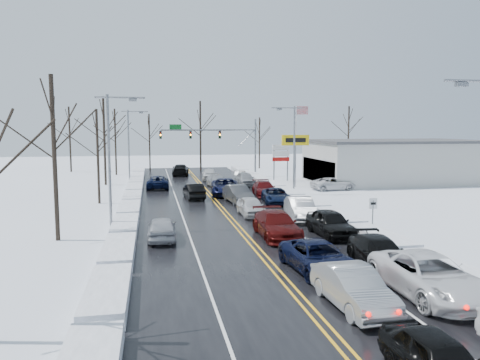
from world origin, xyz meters
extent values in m
plane|color=white|center=(0.00, 0.00, 0.00)|extent=(160.00, 160.00, 0.00)
cube|color=black|center=(0.00, 2.00, 0.01)|extent=(14.00, 84.00, 0.01)
cube|color=white|center=(-7.60, 2.00, 0.00)|extent=(1.65, 72.00, 0.65)
cube|color=white|center=(7.60, 2.00, 0.00)|extent=(1.65, 72.00, 0.65)
cylinder|color=slate|center=(8.50, 28.00, 4.00)|extent=(0.24, 0.24, 8.00)
cylinder|color=slate|center=(2.00, 28.00, 6.50)|extent=(13.00, 0.18, 0.18)
cylinder|color=slate|center=(7.30, 28.00, 5.40)|extent=(2.33, 0.10, 2.33)
cube|color=#0C591E|center=(-2.50, 28.00, 6.90)|extent=(1.60, 0.08, 0.70)
cube|color=black|center=(3.50, 28.00, 5.85)|extent=(0.32, 0.25, 1.05)
sphere|color=#3F0705|center=(3.50, 27.84, 6.15)|extent=(0.20, 0.20, 0.20)
sphere|color=orange|center=(3.50, 27.84, 5.85)|extent=(0.22, 0.22, 0.22)
sphere|color=black|center=(3.50, 27.84, 5.55)|extent=(0.20, 0.20, 0.20)
cube|color=black|center=(-0.50, 28.00, 5.85)|extent=(0.32, 0.25, 1.05)
sphere|color=#3F0705|center=(-0.50, 27.84, 6.15)|extent=(0.20, 0.20, 0.20)
sphere|color=orange|center=(-0.50, 27.84, 5.85)|extent=(0.22, 0.22, 0.22)
sphere|color=black|center=(-0.50, 27.84, 5.55)|extent=(0.20, 0.20, 0.20)
cube|color=black|center=(-4.50, 28.00, 5.85)|extent=(0.32, 0.25, 1.05)
sphere|color=#3F0705|center=(-4.50, 27.84, 6.15)|extent=(0.20, 0.20, 0.20)
sphere|color=orange|center=(-4.50, 27.84, 5.85)|extent=(0.22, 0.22, 0.22)
sphere|color=black|center=(-4.50, 27.84, 5.55)|extent=(0.20, 0.20, 0.20)
cylinder|color=slate|center=(10.50, 16.00, 2.80)|extent=(0.20, 0.20, 5.60)
cube|color=yellow|center=(10.50, 16.00, 5.40)|extent=(3.20, 0.30, 1.20)
cube|color=black|center=(10.50, 15.83, 5.40)|extent=(2.40, 0.04, 0.50)
cylinder|color=slate|center=(9.60, 22.00, 2.00)|extent=(0.16, 0.16, 4.00)
cylinder|color=slate|center=(11.40, 22.00, 2.00)|extent=(0.16, 0.16, 4.00)
cube|color=white|center=(10.50, 22.00, 4.30)|extent=(2.20, 0.22, 0.70)
cube|color=white|center=(10.50, 22.00, 3.50)|extent=(2.20, 0.22, 0.70)
cube|color=#AF100D|center=(10.50, 22.00, 2.80)|extent=(2.20, 0.22, 0.50)
cylinder|color=slate|center=(8.20, -8.00, 1.10)|extent=(0.08, 0.08, 2.20)
cube|color=white|center=(8.20, -8.00, 2.00)|extent=(0.55, 0.05, 0.70)
cube|color=black|center=(8.20, -8.04, 2.00)|extent=(0.35, 0.02, 0.15)
cylinder|color=silver|center=(15.00, 30.00, 5.00)|extent=(0.14, 0.14, 10.00)
cube|color=#A4A49F|center=(24.00, 18.00, 2.50)|extent=(20.00, 12.00, 5.00)
cube|color=#262628|center=(14.05, 18.00, 1.60)|extent=(0.10, 11.00, 2.80)
cube|color=#3F3F42|center=(24.00, 18.00, 5.15)|extent=(20.40, 12.40, 0.30)
cylinder|color=slate|center=(7.70, -18.00, 8.80)|extent=(3.20, 0.12, 0.12)
cube|color=slate|center=(6.90, -18.00, 8.65)|extent=(0.50, 0.25, 0.18)
cylinder|color=slate|center=(8.50, 10.00, 4.50)|extent=(0.18, 0.18, 9.00)
cylinder|color=slate|center=(7.70, 10.00, 8.80)|extent=(3.20, 0.12, 0.12)
cube|color=slate|center=(6.90, 10.00, 8.65)|extent=(0.50, 0.25, 0.18)
cylinder|color=slate|center=(-8.50, -4.00, 4.50)|extent=(0.18, 0.18, 9.00)
cylinder|color=slate|center=(-7.70, -4.00, 8.80)|extent=(3.20, 0.12, 0.12)
cube|color=slate|center=(-6.90, -4.00, 8.65)|extent=(0.50, 0.25, 0.18)
cylinder|color=slate|center=(-8.50, 24.00, 4.50)|extent=(0.18, 0.18, 9.00)
cylinder|color=slate|center=(-7.70, 24.00, 8.80)|extent=(3.20, 0.12, 0.12)
cube|color=slate|center=(-6.90, 24.00, 8.65)|extent=(0.50, 0.25, 0.18)
cylinder|color=#2D231C|center=(-11.50, -6.00, 5.00)|extent=(0.27, 0.27, 10.00)
cylinder|color=#2D231C|center=(-10.50, 8.00, 4.25)|extent=(0.23, 0.23, 8.50)
cylinder|color=#2D231C|center=(-11.20, 22.00, 5.25)|extent=(0.28, 0.28, 10.50)
cylinder|color=#2D231C|center=(-10.80, 34.00, 4.75)|extent=(0.25, 0.25, 9.50)
cylinder|color=#2D231C|center=(-18.00, 40.00, 5.00)|extent=(0.27, 0.27, 10.00)
cylinder|color=#2D231C|center=(-6.00, 41.00, 4.50)|extent=(0.24, 0.24, 9.00)
cylinder|color=#2D231C|center=(2.00, 39.00, 5.50)|extent=(0.29, 0.29, 11.00)
cylinder|color=#2D231C|center=(12.00, 40.50, 4.25)|extent=(0.23, 0.23, 8.50)
cylinder|color=#2D231C|center=(28.00, 41.00, 5.25)|extent=(0.28, 0.28, 10.50)
imported|color=#95989C|center=(1.70, -19.42, 0.00)|extent=(1.87, 4.83, 1.57)
imported|color=black|center=(1.93, -14.97, 0.00)|extent=(2.80, 5.41, 1.46)
imported|color=#440A09|center=(1.85, -7.73, 0.00)|extent=(2.28, 5.57, 1.61)
imported|color=silver|center=(1.78, -0.45, 0.00)|extent=(1.79, 4.33, 1.47)
imported|color=#383A3D|center=(1.91, 5.87, 0.00)|extent=(2.26, 5.05, 1.61)
imported|color=black|center=(1.58, 10.96, 0.00)|extent=(3.43, 6.31, 1.68)
imported|color=#989B9F|center=(1.63, 17.53, 0.00)|extent=(2.42, 4.93, 1.38)
imported|color=silver|center=(1.59, 24.45, 0.00)|extent=(2.30, 4.80, 1.58)
imported|color=white|center=(5.28, -18.85, 0.00)|extent=(2.83, 6.14, 1.71)
imported|color=black|center=(5.13, -14.82, 0.00)|extent=(2.58, 5.27, 1.48)
imported|color=black|center=(5.34, -7.98, 0.00)|extent=(2.10, 4.92, 1.66)
imported|color=#A4A6AC|center=(5.08, -2.65, 0.00)|extent=(2.35, 5.22, 1.66)
imported|color=black|center=(5.29, 5.07, 0.00)|extent=(2.81, 5.12, 1.36)
imported|color=#46090A|center=(5.33, 9.72, 0.00)|extent=(2.37, 5.13, 1.45)
imported|color=#929599|center=(5.09, 18.25, 0.00)|extent=(2.02, 4.72, 1.59)
imported|color=#393B3E|center=(5.27, 22.49, 0.00)|extent=(2.02, 4.33, 1.37)
imported|color=black|center=(-1.82, 9.13, 0.00)|extent=(1.92, 4.64, 1.49)
imported|color=black|center=(-5.11, 17.51, 0.00)|extent=(2.61, 5.36, 1.47)
imported|color=black|center=(-1.70, 31.38, 0.00)|extent=(2.79, 5.74, 1.61)
imported|color=#ACADB4|center=(-5.24, -7.11, 0.00)|extent=(1.85, 4.35, 1.47)
imported|color=white|center=(13.85, 12.60, 0.00)|extent=(5.14, 2.74, 1.38)
imported|color=#474A4C|center=(16.82, 16.81, 0.00)|extent=(2.39, 5.40, 1.54)
imported|color=black|center=(15.11, 22.20, 0.00)|extent=(2.28, 4.87, 1.61)
camera|label=1|loc=(-5.79, -35.59, 6.90)|focal=35.00mm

